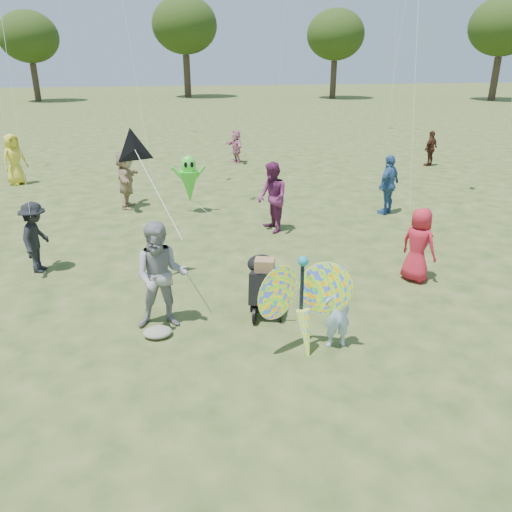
{
  "coord_description": "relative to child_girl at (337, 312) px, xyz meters",
  "views": [
    {
      "loc": [
        -1.77,
        -6.63,
        4.42
      ],
      "look_at": [
        -0.2,
        1.5,
        1.1
      ],
      "focal_mm": 35.0,
      "sensor_mm": 36.0,
      "label": 1
    }
  ],
  "objects": [
    {
      "name": "alien_kite",
      "position": [
        -1.8,
        8.02,
        0.35
      ],
      "size": [
        1.12,
        0.69,
        1.74
      ],
      "color": "#44E135",
      "rests_on": "ground"
    },
    {
      "name": "crowd_c",
      "position": [
        4.01,
        6.83,
        0.26
      ],
      "size": [
        1.09,
        0.96,
        1.77
      ],
      "primitive_type": "imported",
      "rotation": [
        0.0,
        0.0,
        3.78
      ],
      "color": "#365F96",
      "rests_on": "ground"
    },
    {
      "name": "crowd_e",
      "position": [
        0.25,
        5.87,
        0.32
      ],
      "size": [
        0.85,
        1.01,
        1.87
      ],
      "primitive_type": "imported",
      "rotation": [
        0.0,
        0.0,
        4.87
      ],
      "color": "#682253",
      "rests_on": "ground"
    },
    {
      "name": "crowd_h",
      "position": [
        8.87,
        13.13,
        0.13
      ],
      "size": [
        0.94,
        0.76,
        1.5
      ],
      "primitive_type": "imported",
      "rotation": [
        0.0,
        0.0,
        3.68
      ],
      "color": "#452417",
      "rests_on": "ground"
    },
    {
      "name": "grey_bag",
      "position": [
        -2.86,
        0.86,
        -0.54
      ],
      "size": [
        0.49,
        0.4,
        0.16
      ],
      "primitive_type": "ellipsoid",
      "color": "gray",
      "rests_on": "ground"
    },
    {
      "name": "delta_kite_rig",
      "position": [
        -3.07,
        3.18,
        2.14
      ],
      "size": [
        1.19,
        2.2,
        1.64
      ],
      "color": "black",
      "rests_on": "ground"
    },
    {
      "name": "butterfly_kite",
      "position": [
        -0.58,
        -0.03,
        0.22
      ],
      "size": [
        1.74,
        0.75,
        1.83
      ],
      "color": "#E04B23",
      "rests_on": "ground"
    },
    {
      "name": "crowd_a",
      "position": [
        2.53,
        2.18,
        0.17
      ],
      "size": [
        0.81,
        0.92,
        1.58
      ],
      "primitive_type": "imported",
      "rotation": [
        0.0,
        0.0,
        2.08
      ],
      "color": "red",
      "rests_on": "ground"
    },
    {
      "name": "ground",
      "position": [
        -0.84,
        -0.05,
        -0.62
      ],
      "size": [
        160.0,
        160.0,
        0.0
      ],
      "primitive_type": "plane",
      "color": "#51592B",
      "rests_on": "ground"
    },
    {
      "name": "crowd_j",
      "position": [
        0.75,
        15.44,
        0.1
      ],
      "size": [
        0.82,
        1.4,
        1.44
      ],
      "primitive_type": "imported",
      "rotation": [
        0.0,
        0.0,
        5.03
      ],
      "color": "#C77294",
      "rests_on": "ground"
    },
    {
      "name": "child_girl",
      "position": [
        0.0,
        0.0,
        0.0
      ],
      "size": [
        0.46,
        0.31,
        1.24
      ],
      "primitive_type": "imported",
      "rotation": [
        0.0,
        0.0,
        3.16
      ],
      "color": "#ACCCF4",
      "rests_on": "ground"
    },
    {
      "name": "crowd_d",
      "position": [
        -3.69,
        8.96,
        0.27
      ],
      "size": [
        0.73,
        1.71,
        1.78
      ],
      "primitive_type": "imported",
      "rotation": [
        0.0,
        0.0,
        1.45
      ],
      "color": "tan",
      "rests_on": "ground"
    },
    {
      "name": "jogging_stroller",
      "position": [
        -0.92,
        1.39,
        -0.01
      ],
      "size": [
        0.7,
        1.12,
        1.09
      ],
      "rotation": [
        0.0,
        0.0,
        -0.32
      ],
      "color": "black",
      "rests_on": "ground"
    },
    {
      "name": "tree_line",
      "position": [
        2.82,
        44.94,
        6.24
      ],
      "size": [
        91.78,
        33.6,
        10.79
      ],
      "color": "#3A2D21",
      "rests_on": "ground"
    },
    {
      "name": "crowd_g",
      "position": [
        -7.85,
        12.91,
        0.3
      ],
      "size": [
        1.04,
        1.06,
        1.84
      ],
      "primitive_type": "imported",
      "rotation": [
        0.0,
        0.0,
        0.81
      ],
      "color": "yellow",
      "rests_on": "ground"
    },
    {
      "name": "adult_man",
      "position": [
        -2.73,
        1.21,
        0.34
      ],
      "size": [
        0.99,
        0.81,
        1.91
      ],
      "primitive_type": "imported",
      "rotation": [
        0.0,
        0.0,
        -0.1
      ],
      "color": "gray",
      "rests_on": "ground"
    },
    {
      "name": "crowd_b",
      "position": [
        -5.37,
        4.18,
        0.17
      ],
      "size": [
        0.74,
        1.09,
        1.57
      ],
      "primitive_type": "imported",
      "rotation": [
        0.0,
        0.0,
        1.41
      ],
      "color": "black",
      "rests_on": "ground"
    }
  ]
}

